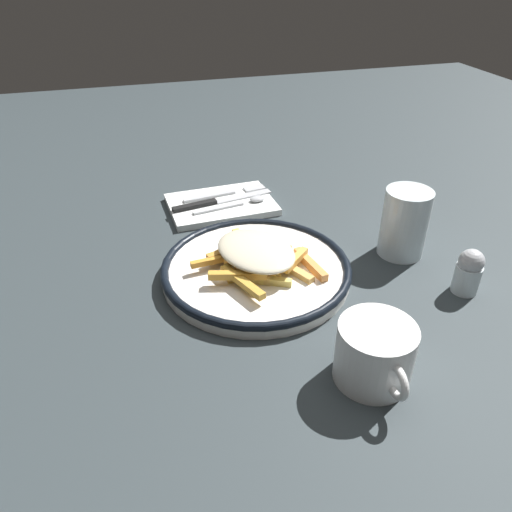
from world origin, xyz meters
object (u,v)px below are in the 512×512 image
at_px(fries_heap, 255,255).
at_px(napkin, 223,204).
at_px(plate, 256,269).
at_px(fork, 225,193).
at_px(knife, 214,202).
at_px(spoon, 242,202).
at_px(coffee_mug, 375,354).
at_px(water_glass, 404,223).
at_px(salt_shaker, 469,271).

height_order(fries_heap, napkin, fries_heap).
height_order(plate, fork, plate).
height_order(plate, knife, plate).
xyz_separation_m(plate, spoon, (-0.23, 0.04, 0.00)).
height_order(plate, fries_heap, fries_heap).
bearing_deg(coffee_mug, water_glass, 143.77).
bearing_deg(fork, fries_heap, -3.52).
bearing_deg(napkin, water_glass, 45.54).
bearing_deg(coffee_mug, salt_shaker, 118.69).
distance_m(water_glass, salt_shaker, 0.13).
relative_size(fries_heap, coffee_mug, 1.74).
distance_m(napkin, knife, 0.02).
bearing_deg(fork, water_glass, 40.96).
xyz_separation_m(plate, coffee_mug, (0.25, 0.08, 0.03)).
relative_size(napkin, salt_shaker, 2.81).
xyz_separation_m(plate, fork, (-0.28, 0.02, 0.00)).
bearing_deg(salt_shaker, coffee_mug, -61.31).
relative_size(fries_heap, napkin, 1.01).
distance_m(plate, salt_shaker, 0.32).
xyz_separation_m(fork, water_glass, (0.28, 0.24, 0.04)).
bearing_deg(water_glass, fork, -139.04).
distance_m(napkin, fork, 0.03).
distance_m(plate, coffee_mug, 0.26).
distance_m(plate, napkin, 0.25).
relative_size(plate, fork, 1.71).
bearing_deg(salt_shaker, knife, -140.13).
bearing_deg(knife, fork, 136.80).
bearing_deg(napkin, salt_shaker, 37.91).
bearing_deg(coffee_mug, napkin, -171.58).
height_order(napkin, coffee_mug, coffee_mug).
height_order(napkin, water_glass, water_glass).
height_order(fries_heap, water_glass, water_glass).
bearing_deg(napkin, fries_heap, -1.17).
bearing_deg(fork, plate, -3.19).
bearing_deg(salt_shaker, plate, -112.94).
bearing_deg(salt_shaker, fork, -145.30).
relative_size(napkin, spoon, 1.35).
distance_m(fork, knife, 0.04).
bearing_deg(plate, spoon, 170.57).
bearing_deg(coffee_mug, knife, -169.43).
distance_m(napkin, coffee_mug, 0.50).
distance_m(fries_heap, coffee_mug, 0.26).
distance_m(plate, fries_heap, 0.03).
height_order(plate, coffee_mug, coffee_mug).
relative_size(napkin, coffee_mug, 1.72).
height_order(napkin, knife, knife).
relative_size(spoon, water_glass, 1.30).
distance_m(fries_heap, spoon, 0.23).
height_order(spoon, water_glass, water_glass).
bearing_deg(knife, napkin, 99.70).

